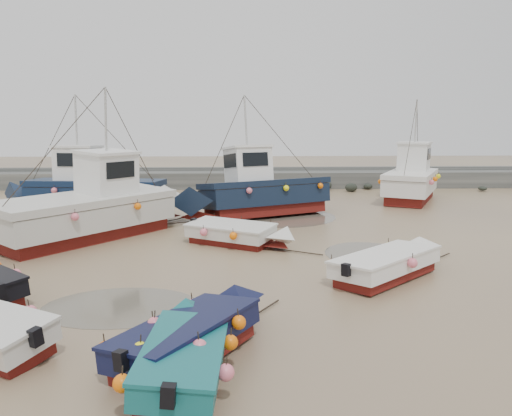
# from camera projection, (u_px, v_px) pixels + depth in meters

# --- Properties ---
(ground) EXTENTS (120.00, 120.00, 0.00)m
(ground) POSITION_uv_depth(u_px,v_px,m) (196.00, 274.00, 15.98)
(ground) COLOR #957F59
(ground) RESTS_ON ground
(seawall) EXTENTS (60.00, 4.92, 1.50)m
(seawall) POSITION_uv_depth(u_px,v_px,m) (220.00, 180.00, 37.55)
(seawall) COLOR #61625D
(seawall) RESTS_ON ground
(puddle_a) EXTENTS (4.12, 4.12, 0.01)m
(puddle_a) POSITION_uv_depth(u_px,v_px,m) (121.00, 306.00, 13.11)
(puddle_a) COLOR #5A5447
(puddle_a) RESTS_ON ground
(puddle_b) EXTENTS (3.29, 3.29, 0.01)m
(puddle_b) POSITION_uv_depth(u_px,v_px,m) (370.00, 254.00, 18.35)
(puddle_b) COLOR #5A5447
(puddle_b) RESTS_ON ground
(puddle_d) EXTENTS (5.91, 5.91, 0.01)m
(puddle_d) POSITION_uv_depth(u_px,v_px,m) (279.00, 217.00, 25.89)
(puddle_d) COLOR #5A5447
(puddle_d) RESTS_ON ground
(dinghy_1) EXTENTS (3.72, 5.14, 1.43)m
(dinghy_1) POSITION_uv_depth(u_px,v_px,m) (199.00, 328.00, 10.36)
(dinghy_1) COLOR maroon
(dinghy_1) RESTS_ON ground
(dinghy_2) EXTENTS (1.99, 5.29, 1.43)m
(dinghy_2) POSITION_uv_depth(u_px,v_px,m) (185.00, 349.00, 9.37)
(dinghy_2) COLOR maroon
(dinghy_2) RESTS_ON ground
(dinghy_3) EXTENTS (5.24, 4.77, 1.43)m
(dinghy_3) POSITION_uv_depth(u_px,v_px,m) (393.00, 260.00, 15.59)
(dinghy_3) COLOR maroon
(dinghy_3) RESTS_ON ground
(dinghy_5) EXTENTS (5.27, 3.64, 1.43)m
(dinghy_5) POSITION_uv_depth(u_px,v_px,m) (239.00, 231.00, 19.70)
(dinghy_5) COLOR maroon
(dinghy_5) RESTS_ON ground
(cabin_boat_0) EXTENTS (10.13, 3.59, 6.22)m
(cabin_boat_0) POSITION_uv_depth(u_px,v_px,m) (84.00, 190.00, 26.22)
(cabin_boat_0) COLOR maroon
(cabin_boat_0) RESTS_ON ground
(cabin_boat_1) EXTENTS (7.78, 9.28, 6.22)m
(cabin_boat_1) POSITION_uv_depth(u_px,v_px,m) (99.00, 206.00, 21.05)
(cabin_boat_1) COLOR maroon
(cabin_boat_1) RESTS_ON ground
(cabin_boat_2) EXTENTS (9.38, 5.55, 6.22)m
(cabin_boat_2) POSITION_uv_depth(u_px,v_px,m) (256.00, 191.00, 25.65)
(cabin_boat_2) COLOR maroon
(cabin_boat_2) RESTS_ON ground
(cabin_boat_3) EXTENTS (5.63, 8.73, 6.22)m
(cabin_boat_3) POSITION_uv_depth(u_px,v_px,m) (412.00, 178.00, 31.38)
(cabin_boat_3) COLOR maroon
(cabin_boat_3) RESTS_ON ground
(person) EXTENTS (0.78, 0.78, 1.83)m
(person) POSITION_uv_depth(u_px,v_px,m) (133.00, 224.00, 24.05)
(person) COLOR #191C32
(person) RESTS_ON ground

